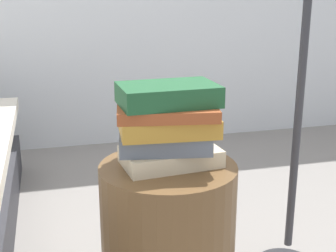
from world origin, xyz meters
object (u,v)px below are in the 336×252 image
object	(u,v)px
book_cream	(171,157)
book_rust	(167,111)
book_ochre	(167,125)
book_slate	(164,140)
side_table	(168,249)
book_forest	(168,94)

from	to	relation	value
book_cream	book_rust	world-z (taller)	book_rust
book_ochre	book_slate	bearing A→B (deg)	116.53
side_table	book_cream	xyz separation A→B (m)	(0.01, 0.01, 0.31)
book_ochre	book_forest	world-z (taller)	book_forest
side_table	book_slate	bearing A→B (deg)	129.05
book_rust	book_forest	distance (m)	0.05
book_slate	book_rust	xyz separation A→B (m)	(0.00, -0.02, 0.10)
book_cream	book_rust	xyz separation A→B (m)	(-0.02, -0.01, 0.15)
book_ochre	book_rust	size ratio (longest dim) A/B	0.99
book_ochre	book_forest	xyz separation A→B (m)	(0.00, 0.01, 0.09)
book_slate	book_rust	distance (m)	0.10
book_slate	book_cream	bearing A→B (deg)	1.10
side_table	book_cream	bearing A→B (deg)	36.89
side_table	book_ochre	xyz separation A→B (m)	(-0.00, -0.00, 0.42)
book_cream	book_rust	distance (m)	0.15
book_slate	book_forest	distance (m)	0.14
side_table	book_rust	bearing A→B (deg)	-128.65
book_slate	book_rust	world-z (taller)	book_rust
book_rust	book_ochre	bearing A→B (deg)	74.72
book_ochre	book_rust	world-z (taller)	book_rust
book_cream	book_forest	xyz separation A→B (m)	(-0.01, -0.00, 0.19)
side_table	book_ochre	world-z (taller)	book_ochre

